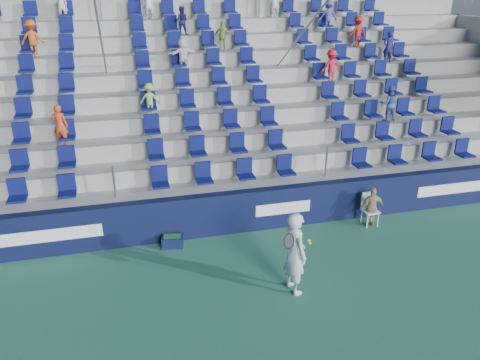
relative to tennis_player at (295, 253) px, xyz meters
name	(u,v)px	position (x,y,z in m)	size (l,w,h in m)	color
ground	(263,299)	(-0.78, -0.17, -0.98)	(70.00, 70.00, 0.00)	#2F6F52
sponsor_wall	(230,213)	(-0.77, 2.98, -0.38)	(24.00, 0.32, 1.20)	black
grandstand	(197,113)	(-0.78, 8.07, 1.16)	(24.00, 8.17, 6.63)	#A2A29C
tennis_player	(295,253)	(0.00, 0.00, 0.00)	(0.69, 0.78, 1.95)	white
line_judge_chair	(369,206)	(3.22, 2.48, -0.43)	(0.44, 0.45, 0.96)	white
line_judge	(372,207)	(3.22, 2.33, -0.38)	(0.70, 0.29, 1.19)	tan
ball_bin	(173,241)	(-2.43, 2.58, -0.81)	(0.61, 0.46, 0.31)	#0F1637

